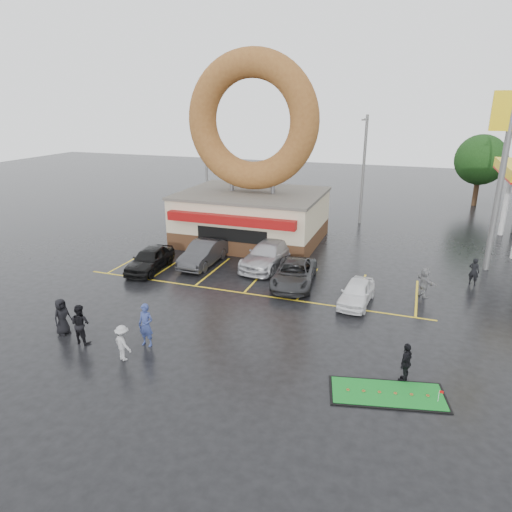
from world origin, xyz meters
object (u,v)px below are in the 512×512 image
(dumpster, at_px, (185,234))
(car_silver, at_px, (268,254))
(person_blue, at_px, (146,325))
(person_cameraman, at_px, (406,362))
(car_grey, at_px, (294,273))
(streetlight_mid, at_px, (363,167))
(putting_green, at_px, (387,394))
(car_dgrey, at_px, (204,253))
(donut_shop, at_px, (252,182))
(shell_sign, at_px, (506,149))
(car_black, at_px, (150,259))
(car_white, at_px, (357,293))
(streetlight_left, at_px, (206,162))

(dumpster, bearing_deg, car_silver, -21.00)
(person_blue, bearing_deg, car_silver, 83.06)
(person_cameraman, bearing_deg, car_grey, -122.48)
(car_silver, bearing_deg, dumpster, 166.37)
(car_silver, height_order, dumpster, car_silver)
(car_silver, xyz_separation_m, dumpster, (-7.42, 2.70, -0.13))
(streetlight_mid, xyz_separation_m, putting_green, (4.17, -24.33, -4.75))
(car_dgrey, height_order, person_blue, person_blue)
(donut_shop, relative_size, dumpster, 7.50)
(car_dgrey, relative_size, car_silver, 0.86)
(car_grey, height_order, person_cameraman, person_cameraman)
(car_dgrey, bearing_deg, putting_green, -39.16)
(car_grey, xyz_separation_m, putting_green, (5.89, -8.96, -0.64))
(person_cameraman, bearing_deg, car_dgrey, -107.41)
(shell_sign, relative_size, person_cameraman, 6.71)
(car_silver, bearing_deg, putting_green, -47.79)
(person_blue, bearing_deg, shell_sign, 47.99)
(car_black, xyz_separation_m, car_white, (12.78, -0.69, -0.12))
(streetlight_mid, bearing_deg, car_grey, -96.38)
(car_white, distance_m, dumpster, 15.04)
(car_dgrey, relative_size, person_cameraman, 2.93)
(streetlight_left, height_order, person_blue, streetlight_left)
(donut_shop, relative_size, shell_sign, 1.27)
(car_dgrey, bearing_deg, dumpster, 132.49)
(person_cameraman, distance_m, putting_green, 1.43)
(putting_green, bearing_deg, person_cameraman, 64.51)
(streetlight_left, xyz_separation_m, person_cameraman, (18.70, -22.23, -3.99))
(streetlight_mid, height_order, dumpster, streetlight_mid)
(streetlight_mid, xyz_separation_m, car_silver, (-4.08, -12.92, -4.00))
(shell_sign, relative_size, car_dgrey, 2.29)
(donut_shop, bearing_deg, person_blue, -86.18)
(shell_sign, distance_m, person_blue, 22.28)
(car_silver, distance_m, dumpster, 7.90)
(shell_sign, distance_m, streetlight_left, 24.46)
(streetlight_left, bearing_deg, car_white, -44.64)
(person_cameraman, bearing_deg, car_black, -96.40)
(car_black, xyz_separation_m, person_blue, (4.85, -8.05, 0.23))
(donut_shop, height_order, streetlight_left, donut_shop)
(donut_shop, bearing_deg, car_white, -44.53)
(dumpster, bearing_deg, shell_sign, 2.62)
(car_black, distance_m, putting_green, 17.06)
(car_grey, bearing_deg, person_cameraman, -57.55)
(streetlight_mid, xyz_separation_m, car_grey, (-1.72, -15.37, -4.11))
(shell_sign, xyz_separation_m, car_black, (-19.77, -7.21, -6.65))
(person_cameraman, bearing_deg, dumpster, -110.50)
(car_dgrey, height_order, putting_green, car_dgrey)
(car_white, height_order, putting_green, car_white)
(shell_sign, relative_size, putting_green, 2.41)
(car_black, bearing_deg, car_silver, 21.22)
(car_dgrey, xyz_separation_m, car_silver, (4.02, 1.12, 0.02))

